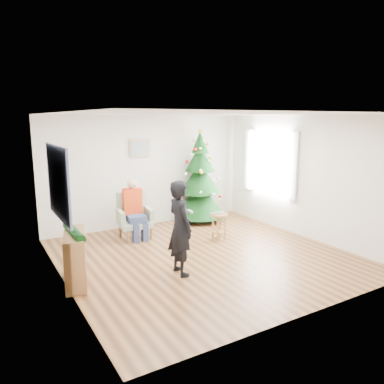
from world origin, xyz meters
TOP-DOWN VIEW (x-y plane):
  - floor at (0.00, 0.00)m, footprint 5.00×5.00m
  - ceiling at (0.00, 0.00)m, footprint 5.00×5.00m
  - wall_back at (0.00, 2.50)m, footprint 5.00×0.00m
  - wall_front at (0.00, -2.50)m, footprint 5.00×0.00m
  - wall_left at (-2.50, 0.00)m, footprint 0.00×5.00m
  - wall_right at (2.50, 0.00)m, footprint 0.00×5.00m
  - window_panel at (2.47, 1.00)m, footprint 0.04×1.30m
  - curtains at (2.44, 1.00)m, footprint 0.05×1.75m
  - christmas_tree at (1.24, 2.15)m, footprint 1.27×1.27m
  - stool at (0.78, 0.64)m, footprint 0.37×0.37m
  - laptop at (0.78, 0.64)m, footprint 0.31×0.20m
  - armchair at (-0.70, 1.66)m, footprint 0.77×0.72m
  - seated_person at (-0.71, 1.61)m, footprint 0.42×0.59m
  - standing_man at (-0.77, -0.49)m, footprint 0.38×0.58m
  - game_controller at (-0.60, -0.52)m, footprint 0.04×0.13m
  - console at (-2.33, 0.03)m, footprint 0.54×1.04m
  - garland at (-2.33, 0.03)m, footprint 0.14×0.90m
  - tapestry at (-2.46, 0.30)m, footprint 0.03×1.50m
  - framed_picture at (-0.20, 2.46)m, footprint 0.52×0.05m

SIDE VIEW (x-z plane):
  - floor at x=0.00m, z-range 0.00..0.00m
  - stool at x=0.78m, z-range 0.01..0.56m
  - armchair at x=-0.70m, z-range -0.13..0.84m
  - console at x=-2.33m, z-range 0.00..0.80m
  - laptop at x=0.78m, z-range 0.56..0.58m
  - seated_person at x=-0.71m, z-range 0.01..1.28m
  - standing_man at x=-0.77m, z-range 0.00..1.56m
  - garland at x=-2.33m, z-range 0.75..0.89m
  - christmas_tree at x=1.24m, z-range -0.11..2.19m
  - game_controller at x=-0.60m, z-range 1.02..1.06m
  - wall_back at x=0.00m, z-range -1.20..3.80m
  - wall_front at x=0.00m, z-range -1.20..3.80m
  - wall_left at x=-2.50m, z-range -1.20..3.80m
  - wall_right at x=2.50m, z-range -1.20..3.80m
  - window_panel at x=2.47m, z-range 0.80..2.20m
  - curtains at x=2.44m, z-range 0.75..2.25m
  - tapestry at x=-2.46m, z-range 0.98..2.12m
  - framed_picture at x=-0.20m, z-range 1.64..2.06m
  - ceiling at x=0.00m, z-range 2.60..2.60m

